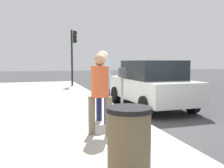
# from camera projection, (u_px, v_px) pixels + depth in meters

# --- Properties ---
(ground_plane) EXTENTS (80.00, 80.00, 0.00)m
(ground_plane) POSITION_uv_depth(u_px,v_px,m) (148.00, 129.00, 6.33)
(ground_plane) COLOR #38383A
(ground_plane) RESTS_ON ground
(sidewalk_slab) EXTENTS (28.00, 6.00, 0.15)m
(sidewalk_slab) POSITION_uv_depth(u_px,v_px,m) (26.00, 136.00, 5.44)
(sidewalk_slab) COLOR #A8A59E
(sidewalk_slab) RESTS_ON ground_plane
(parking_meter) EXTENTS (0.36, 0.12, 1.41)m
(parking_meter) POSITION_uv_depth(u_px,v_px,m) (122.00, 82.00, 6.82)
(parking_meter) COLOR gray
(parking_meter) RESTS_ON sidewalk_slab
(pedestrian_at_meter) EXTENTS (0.54, 0.41, 1.86)m
(pedestrian_at_meter) POSITION_uv_depth(u_px,v_px,m) (103.00, 80.00, 6.35)
(pedestrian_at_meter) COLOR #191E4C
(pedestrian_at_meter) RESTS_ON sidewalk_slab
(pedestrian_bystander) EXTENTS (0.38, 0.48, 1.76)m
(pedestrian_bystander) POSITION_uv_depth(u_px,v_px,m) (100.00, 87.00, 5.24)
(pedestrian_bystander) COLOR #726656
(pedestrian_bystander) RESTS_ON sidewalk_slab
(parked_sedan_near) EXTENTS (4.43, 2.02, 1.77)m
(parked_sedan_near) POSITION_uv_depth(u_px,v_px,m) (151.00, 84.00, 9.19)
(parked_sedan_near) COLOR silver
(parked_sedan_near) RESTS_ON ground_plane
(traffic_signal) EXTENTS (0.24, 0.44, 3.60)m
(traffic_signal) POSITION_uv_depth(u_px,v_px,m) (73.00, 48.00, 15.74)
(traffic_signal) COLOR black
(traffic_signal) RESTS_ON sidewalk_slab
(trash_bin) EXTENTS (0.59, 0.59, 1.01)m
(trash_bin) POSITION_uv_depth(u_px,v_px,m) (129.00, 146.00, 3.16)
(trash_bin) COLOR brown
(trash_bin) RESTS_ON sidewalk_slab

